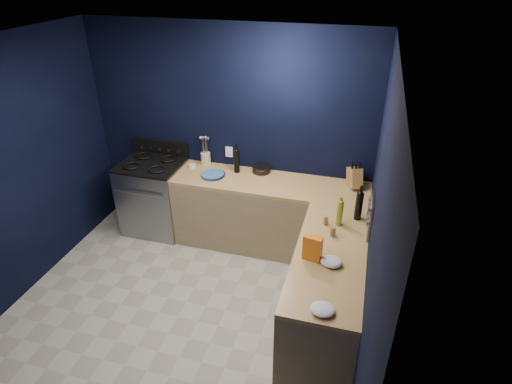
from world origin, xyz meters
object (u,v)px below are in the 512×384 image
(plate_stack, at_px, (213,175))
(crouton_bag, at_px, (313,248))
(gas_range, at_px, (155,197))
(utensil_crock, at_px, (206,158))
(knife_block, at_px, (355,178))

(plate_stack, xyz_separation_m, crouton_bag, (1.38, -1.23, 0.10))
(gas_range, xyz_separation_m, crouton_bag, (2.21, -1.25, 0.56))
(plate_stack, relative_size, utensil_crock, 1.81)
(gas_range, height_order, plate_stack, plate_stack)
(utensil_crock, bearing_deg, plate_stack, -55.47)
(utensil_crock, distance_m, knife_block, 1.84)
(crouton_bag, bearing_deg, utensil_crock, 147.82)
(utensil_crock, xyz_separation_m, crouton_bag, (1.58, -1.52, 0.04))
(gas_range, xyz_separation_m, utensil_crock, (0.63, 0.27, 0.52))
(knife_block, bearing_deg, crouton_bag, -122.75)
(gas_range, height_order, crouton_bag, crouton_bag)
(gas_range, bearing_deg, crouton_bag, -29.47)
(utensil_crock, bearing_deg, knife_block, -3.18)
(utensil_crock, distance_m, crouton_bag, 2.20)
(knife_block, bearing_deg, utensil_crock, 154.40)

